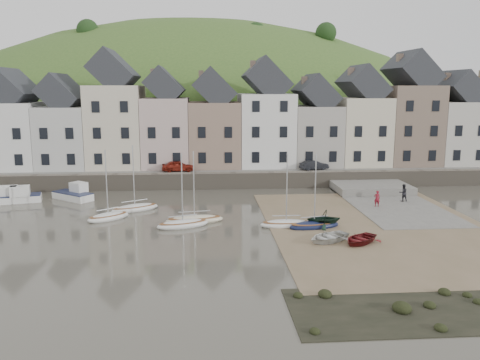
{
  "coord_description": "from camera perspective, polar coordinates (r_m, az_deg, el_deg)",
  "views": [
    {
      "loc": [
        -3.27,
        -38.31,
        11.3
      ],
      "look_at": [
        0.0,
        6.0,
        3.0
      ],
      "focal_mm": 37.23,
      "sensor_mm": 36.0,
      "label": 1
    }
  ],
  "objects": [
    {
      "name": "sailboat_3",
      "position": [
        41.23,
        -6.57,
        -5.02
      ],
      "size": [
        4.62,
        2.82,
        6.32
      ],
      "color": "white",
      "rests_on": "ground"
    },
    {
      "name": "sailboat_1",
      "position": [
        44.69,
        -14.86,
        -4.07
      ],
      "size": [
        3.94,
        3.55,
        6.32
      ],
      "color": "white",
      "rests_on": "ground"
    },
    {
      "name": "motorboat_1",
      "position": [
        54.23,
        -24.38,
        -1.77
      ],
      "size": [
        5.47,
        2.96,
        1.7
      ],
      "color": "white",
      "rests_on": "ground"
    },
    {
      "name": "sailboat_4",
      "position": [
        41.18,
        5.31,
        -5.01
      ],
      "size": [
        4.31,
        1.53,
        6.32
      ],
      "color": "white",
      "rests_on": "ground"
    },
    {
      "name": "motorboat_0",
      "position": [
        54.68,
        -25.49,
        -1.77
      ],
      "size": [
        5.03,
        2.49,
        1.7
      ],
      "color": "white",
      "rests_on": "ground"
    },
    {
      "name": "rowboat_red",
      "position": [
        37.63,
        13.57,
        -6.57
      ],
      "size": [
        3.96,
        3.87,
        0.67
      ],
      "primitive_type": "imported",
      "rotation": [
        0.0,
        0.0,
        -0.86
      ],
      "color": "maroon",
      "rests_on": "beach"
    },
    {
      "name": "quay_street",
      "position": [
        59.7,
        -1.02,
        1.18
      ],
      "size": [
        70.0,
        7.0,
        0.1
      ],
      "primitive_type": "cube",
      "color": "slate",
      "rests_on": "quay_land"
    },
    {
      "name": "motorboat_2",
      "position": [
        53.62,
        -18.47,
        -1.5
      ],
      "size": [
        4.62,
        4.14,
        1.7
      ],
      "color": "white",
      "rests_on": "ground"
    },
    {
      "name": "quay_land",
      "position": [
        71.17,
        -1.54,
        2.05
      ],
      "size": [
        90.0,
        30.0,
        1.5
      ],
      "primitive_type": "cube",
      "color": "#3E5F26",
      "rests_on": "ground"
    },
    {
      "name": "person_red",
      "position": [
        49.04,
        15.43,
        -2.06
      ],
      "size": [
        0.58,
        0.4,
        1.54
      ],
      "primitive_type": "imported",
      "rotation": [
        0.0,
        0.0,
        3.1
      ],
      "color": "maroon",
      "rests_on": "slipway"
    },
    {
      "name": "rowboat_white",
      "position": [
        37.56,
        10.06,
        -6.42
      ],
      "size": [
        4.27,
        3.92,
        0.72
      ],
      "primitive_type": "imported",
      "rotation": [
        0.0,
        0.0,
        -1.03
      ],
      "color": "silver",
      "rests_on": "beach"
    },
    {
      "name": "person_dark",
      "position": [
        52.02,
        18.2,
        -1.4
      ],
      "size": [
        0.89,
        0.72,
        1.72
      ],
      "primitive_type": "imported",
      "rotation": [
        0.0,
        0.0,
        3.23
      ],
      "color": "black",
      "rests_on": "slipway"
    },
    {
      "name": "hillside",
      "position": [
        102.59,
        -5.04,
        -6.05
      ],
      "size": [
        134.4,
        84.0,
        84.0
      ],
      "color": "#3E5F26",
      "rests_on": "ground"
    },
    {
      "name": "ground",
      "position": [
        40.07,
        0.63,
        -5.8
      ],
      "size": [
        160.0,
        160.0,
        0.0
      ],
      "primitive_type": "plane",
      "color": "#464237",
      "rests_on": "ground"
    },
    {
      "name": "townhouse_terrace",
      "position": [
        62.64,
        0.4,
        6.94
      ],
      "size": [
        61.05,
        8.0,
        13.93
      ],
      "color": "silver",
      "rests_on": "quay_land"
    },
    {
      "name": "rowboat_green",
      "position": [
        41.22,
        9.57,
        -4.35
      ],
      "size": [
        2.78,
        2.41,
        1.44
      ],
      "primitive_type": "imported",
      "rotation": [
        0.0,
        0.0,
        -1.55
      ],
      "color": "black",
      "rests_on": "beach"
    },
    {
      "name": "sailboat_0",
      "position": [
        47.3,
        -11.96,
        -3.15
      ],
      "size": [
        4.71,
        3.53,
        6.32
      ],
      "color": "white",
      "rests_on": "ground"
    },
    {
      "name": "car_right",
      "position": [
        59.98,
        8.49,
        1.71
      ],
      "size": [
        3.66,
        2.1,
        1.14
      ],
      "primitive_type": "imported",
      "rotation": [
        0.0,
        0.0,
        1.85
      ],
      "color": "black",
      "rests_on": "quay_street"
    },
    {
      "name": "slipway",
      "position": [
        51.03,
        16.89,
        -2.61
      ],
      "size": [
        8.0,
        18.0,
        0.12
      ],
      "primitive_type": "cube",
      "color": "slate",
      "rests_on": "ground"
    },
    {
      "name": "beach",
      "position": [
        42.4,
        15.68,
        -5.24
      ],
      "size": [
        18.0,
        26.0,
        0.06
      ],
      "primitive_type": "cube",
      "color": "brown",
      "rests_on": "ground"
    },
    {
      "name": "seawall",
      "position": [
        56.37,
        -0.82,
        -0.05
      ],
      "size": [
        70.0,
        1.2,
        1.8
      ],
      "primitive_type": "cube",
      "color": "slate",
      "rests_on": "ground"
    },
    {
      "name": "sailboat_5",
      "position": [
        41.08,
        8.5,
        -5.12
      ],
      "size": [
        4.51,
        2.35,
        6.32
      ],
      "color": "#131A3C",
      "rests_on": "ground"
    },
    {
      "name": "sailboat_2",
      "position": [
        42.52,
        -5.24,
        -4.51
      ],
      "size": [
        5.1,
        2.27,
        6.32
      ],
      "color": "beige",
      "rests_on": "ground"
    },
    {
      "name": "shore_rocks",
      "position": [
        28.19,
        19.85,
        -13.57
      ],
      "size": [
        14.0,
        6.0,
        0.64
      ],
      "color": "black",
      "rests_on": "ground"
    },
    {
      "name": "car_left",
      "position": [
        58.59,
        -7.12,
        1.6
      ],
      "size": [
        3.85,
        1.78,
        1.28
      ],
      "primitive_type": "imported",
      "rotation": [
        0.0,
        0.0,
        1.64
      ],
      "color": "maroon",
      "rests_on": "quay_street"
    }
  ]
}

